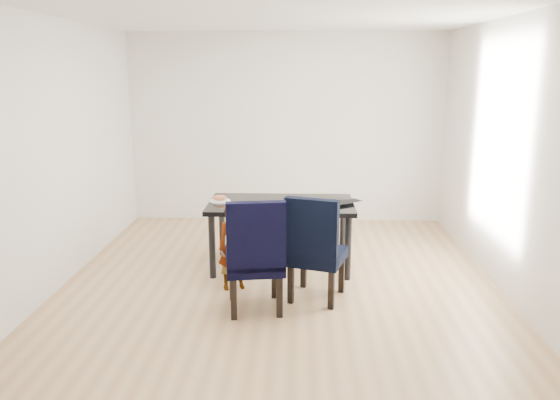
{
  "coord_description": "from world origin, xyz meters",
  "views": [
    {
      "loc": [
        0.21,
        -5.36,
        2.19
      ],
      "look_at": [
        0.0,
        0.2,
        0.85
      ],
      "focal_mm": 35.0,
      "sensor_mm": 36.0,
      "label": 1
    }
  ],
  "objects_px": {
    "child": "(234,247)",
    "plate": "(220,201)",
    "chair_right": "(317,247)",
    "laptop": "(343,202)",
    "chair_left": "(255,253)",
    "dining_table": "(281,235)"
  },
  "relations": [
    {
      "from": "chair_left",
      "to": "plate",
      "type": "bearing_deg",
      "value": 103.94
    },
    {
      "from": "dining_table",
      "to": "plate",
      "type": "height_order",
      "value": "plate"
    },
    {
      "from": "chair_left",
      "to": "child",
      "type": "height_order",
      "value": "chair_left"
    },
    {
      "from": "child",
      "to": "dining_table",
      "type": "bearing_deg",
      "value": 36.35
    },
    {
      "from": "plate",
      "to": "child",
      "type": "bearing_deg",
      "value": -71.14
    },
    {
      "from": "chair_left",
      "to": "child",
      "type": "distance_m",
      "value": 0.54
    },
    {
      "from": "plate",
      "to": "laptop",
      "type": "bearing_deg",
      "value": -0.55
    },
    {
      "from": "child",
      "to": "plate",
      "type": "relative_size",
      "value": 3.73
    },
    {
      "from": "chair_left",
      "to": "laptop",
      "type": "xyz_separation_m",
      "value": [
        0.88,
        1.12,
        0.22
      ]
    },
    {
      "from": "chair_right",
      "to": "laptop",
      "type": "relative_size",
      "value": 2.84
    },
    {
      "from": "chair_left",
      "to": "plate",
      "type": "xyz_separation_m",
      "value": [
        -0.48,
        1.13,
        0.22
      ]
    },
    {
      "from": "chair_right",
      "to": "child",
      "type": "bearing_deg",
      "value": -176.25
    },
    {
      "from": "dining_table",
      "to": "chair_right",
      "type": "distance_m",
      "value": 0.94
    },
    {
      "from": "laptop",
      "to": "plate",
      "type": "bearing_deg",
      "value": -35.01
    },
    {
      "from": "child",
      "to": "laptop",
      "type": "distance_m",
      "value": 1.35
    },
    {
      "from": "chair_right",
      "to": "laptop",
      "type": "distance_m",
      "value": 0.94
    },
    {
      "from": "laptop",
      "to": "dining_table",
      "type": "bearing_deg",
      "value": -34.46
    },
    {
      "from": "plate",
      "to": "chair_right",
      "type": "bearing_deg",
      "value": -39.21
    },
    {
      "from": "child",
      "to": "plate",
      "type": "xyz_separation_m",
      "value": [
        -0.23,
        0.66,
        0.32
      ]
    },
    {
      "from": "dining_table",
      "to": "chair_left",
      "type": "distance_m",
      "value": 1.15
    },
    {
      "from": "plate",
      "to": "laptop",
      "type": "distance_m",
      "value": 1.36
    },
    {
      "from": "laptop",
      "to": "chair_left",
      "type": "bearing_deg",
      "value": 17.26
    }
  ]
}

